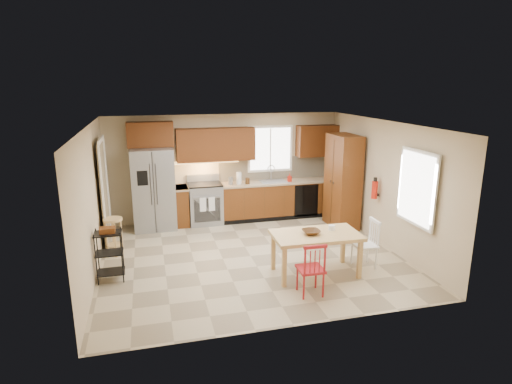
{
  "coord_description": "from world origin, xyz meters",
  "views": [
    {
      "loc": [
        -1.8,
        -7.37,
        3.24
      ],
      "look_at": [
        0.21,
        0.4,
        1.15
      ],
      "focal_mm": 30.0,
      "sensor_mm": 36.0,
      "label": 1
    }
  ],
  "objects_px": {
    "soap_bottle": "(290,178)",
    "table_bowl": "(311,234)",
    "chair_red": "(310,268)",
    "pantry": "(343,181)",
    "fire_extinguisher": "(375,190)",
    "dining_table": "(315,254)",
    "range_stove": "(205,204)",
    "refrigerator": "(154,189)",
    "chair_white": "(364,244)",
    "bar_stool": "(114,237)",
    "utility_cart": "(110,256)",
    "table_jar": "(332,229)"
  },
  "relations": [
    {
      "from": "utility_cart",
      "to": "chair_white",
      "type": "bearing_deg",
      "value": -7.75
    },
    {
      "from": "chair_red",
      "to": "table_bowl",
      "type": "bearing_deg",
      "value": 69.85
    },
    {
      "from": "chair_white",
      "to": "utility_cart",
      "type": "height_order",
      "value": "utility_cart"
    },
    {
      "from": "pantry",
      "to": "chair_red",
      "type": "xyz_separation_m",
      "value": [
        -1.88,
        -2.87,
        -0.62
      ]
    },
    {
      "from": "range_stove",
      "to": "table_jar",
      "type": "relative_size",
      "value": 7.69
    },
    {
      "from": "range_stove",
      "to": "pantry",
      "type": "xyz_separation_m",
      "value": [
        2.98,
        -0.99,
        0.59
      ]
    },
    {
      "from": "bar_stool",
      "to": "chair_white",
      "type": "bearing_deg",
      "value": -39.31
    },
    {
      "from": "fire_extinguisher",
      "to": "chair_white",
      "type": "bearing_deg",
      "value": -124.89
    },
    {
      "from": "table_bowl",
      "to": "table_jar",
      "type": "xyz_separation_m",
      "value": [
        0.42,
        0.09,
        0.03
      ]
    },
    {
      "from": "dining_table",
      "to": "table_bowl",
      "type": "bearing_deg",
      "value": -178.54
    },
    {
      "from": "fire_extinguisher",
      "to": "table_bowl",
      "type": "bearing_deg",
      "value": -147.28
    },
    {
      "from": "refrigerator",
      "to": "soap_bottle",
      "type": "relative_size",
      "value": 9.53
    },
    {
      "from": "chair_red",
      "to": "chair_white",
      "type": "bearing_deg",
      "value": 29.76
    },
    {
      "from": "fire_extinguisher",
      "to": "utility_cart",
      "type": "relative_size",
      "value": 0.41
    },
    {
      "from": "soap_bottle",
      "to": "fire_extinguisher",
      "type": "relative_size",
      "value": 0.53
    },
    {
      "from": "soap_bottle",
      "to": "table_bowl",
      "type": "bearing_deg",
      "value": -102.21
    },
    {
      "from": "soap_bottle",
      "to": "table_bowl",
      "type": "xyz_separation_m",
      "value": [
        -0.68,
        -3.12,
        -0.27
      ]
    },
    {
      "from": "chair_white",
      "to": "table_bowl",
      "type": "height_order",
      "value": "chair_white"
    },
    {
      "from": "pantry",
      "to": "fire_extinguisher",
      "type": "height_order",
      "value": "pantry"
    },
    {
      "from": "dining_table",
      "to": "chair_red",
      "type": "height_order",
      "value": "chair_red"
    },
    {
      "from": "bar_stool",
      "to": "range_stove",
      "type": "bearing_deg",
      "value": 18.93
    },
    {
      "from": "refrigerator",
      "to": "table_bowl",
      "type": "distance_m",
      "value": 4.03
    },
    {
      "from": "pantry",
      "to": "fire_extinguisher",
      "type": "xyz_separation_m",
      "value": [
        0.2,
        -1.05,
        0.05
      ]
    },
    {
      "from": "dining_table",
      "to": "fire_extinguisher",
      "type": "bearing_deg",
      "value": 35.55
    },
    {
      "from": "range_stove",
      "to": "soap_bottle",
      "type": "bearing_deg",
      "value": -2.4
    },
    {
      "from": "fire_extinguisher",
      "to": "chair_white",
      "type": "relative_size",
      "value": 0.41
    },
    {
      "from": "range_stove",
      "to": "dining_table",
      "type": "xyz_separation_m",
      "value": [
        1.45,
        -3.21,
        -0.1
      ]
    },
    {
      "from": "chair_white",
      "to": "table_jar",
      "type": "bearing_deg",
      "value": 87.59
    },
    {
      "from": "soap_bottle",
      "to": "bar_stool",
      "type": "height_order",
      "value": "soap_bottle"
    },
    {
      "from": "pantry",
      "to": "chair_white",
      "type": "distance_m",
      "value": 2.33
    },
    {
      "from": "soap_bottle",
      "to": "dining_table",
      "type": "height_order",
      "value": "soap_bottle"
    },
    {
      "from": "soap_bottle",
      "to": "utility_cart",
      "type": "xyz_separation_m",
      "value": [
        -3.98,
        -2.5,
        -0.56
      ]
    },
    {
      "from": "refrigerator",
      "to": "dining_table",
      "type": "distance_m",
      "value": 4.12
    },
    {
      "from": "soap_bottle",
      "to": "table_bowl",
      "type": "distance_m",
      "value": 3.21
    },
    {
      "from": "dining_table",
      "to": "bar_stool",
      "type": "bearing_deg",
      "value": 154.36
    },
    {
      "from": "chair_red",
      "to": "bar_stool",
      "type": "height_order",
      "value": "chair_red"
    },
    {
      "from": "table_bowl",
      "to": "refrigerator",
      "type": "bearing_deg",
      "value": 128.5
    },
    {
      "from": "fire_extinguisher",
      "to": "chair_red",
      "type": "xyz_separation_m",
      "value": [
        -2.08,
        -1.82,
        -0.67
      ]
    },
    {
      "from": "utility_cart",
      "to": "table_jar",
      "type": "bearing_deg",
      "value": -8.36
    },
    {
      "from": "dining_table",
      "to": "range_stove",
      "type": "bearing_deg",
      "value": 115.73
    },
    {
      "from": "refrigerator",
      "to": "chair_white",
      "type": "bearing_deg",
      "value": -41.14
    },
    {
      "from": "table_jar",
      "to": "fire_extinguisher",
      "type": "bearing_deg",
      "value": 37.47
    },
    {
      "from": "refrigerator",
      "to": "chair_white",
      "type": "xyz_separation_m",
      "value": [
        3.55,
        -3.1,
        -0.48
      ]
    },
    {
      "from": "range_stove",
      "to": "utility_cart",
      "type": "relative_size",
      "value": 1.05
    },
    {
      "from": "soap_bottle",
      "to": "pantry",
      "type": "bearing_deg",
      "value": -43.45
    },
    {
      "from": "bar_stool",
      "to": "table_jar",
      "type": "bearing_deg",
      "value": -41.95
    },
    {
      "from": "dining_table",
      "to": "refrigerator",
      "type": "bearing_deg",
      "value": 130.98
    },
    {
      "from": "table_bowl",
      "to": "utility_cart",
      "type": "bearing_deg",
      "value": 169.25
    },
    {
      "from": "pantry",
      "to": "table_bowl",
      "type": "bearing_deg",
      "value": -126.18
    },
    {
      "from": "chair_red",
      "to": "bar_stool",
      "type": "distance_m",
      "value": 3.87
    }
  ]
}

